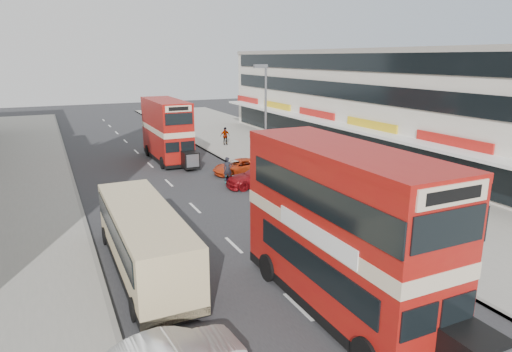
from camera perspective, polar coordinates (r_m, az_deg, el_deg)
ground at (r=15.37m, az=9.31°, el=-19.49°), size 160.00×160.00×0.00m
road_surface at (r=32.39m, az=-10.95°, el=-0.87°), size 12.00×90.00×0.01m
pavement_right at (r=37.02m, az=7.32°, el=1.36°), size 12.00×90.00×0.15m
kerb_left at (r=31.54m, az=-21.74°, el=-1.97°), size 0.20×90.00×0.16m
kerb_right at (r=34.29m, az=-1.05°, el=0.40°), size 0.20×90.00×0.16m
commercial_row at (r=42.55m, az=15.26°, el=9.02°), size 9.90×46.20×9.30m
street_lamp at (r=31.81m, az=1.10°, el=7.91°), size 1.00×0.20×8.12m
bus_main at (r=15.69m, az=10.83°, el=-6.65°), size 2.83×10.13×5.58m
bus_second at (r=39.08m, az=-11.19°, el=5.72°), size 2.55×9.05×4.98m
coach at (r=19.14m, az=-13.96°, el=-7.58°), size 2.46×9.35×2.47m
car_right_a at (r=30.81m, az=0.59°, el=-0.07°), size 4.97×2.44×1.39m
car_right_b at (r=34.15m, az=-2.17°, el=1.18°), size 4.26×2.33×1.13m
pedestrian_near at (r=29.65m, az=8.23°, el=-0.34°), size 0.68×0.57×1.58m
pedestrian_far at (r=45.00m, az=-3.93°, el=5.07°), size 1.05×0.49×1.75m
cyclist at (r=30.97m, az=-3.58°, el=-0.04°), size 0.76×1.68×2.02m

